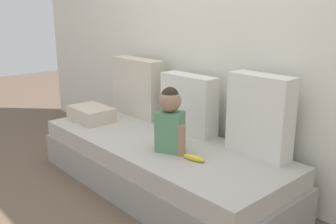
{
  "coord_description": "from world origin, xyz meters",
  "views": [
    {
      "loc": [
        2.07,
        -1.76,
        1.38
      ],
      "look_at": [
        0.11,
        0.0,
        0.65
      ],
      "focal_mm": 40.03,
      "sensor_mm": 36.0,
      "label": 1
    }
  ],
  "objects_px": {
    "toddler": "(170,119)",
    "folded_blanket": "(91,114)",
    "throw_pillow_center": "(189,104)",
    "throw_pillow_left": "(137,87)",
    "throw_pillow_right": "(260,116)",
    "banana": "(194,158)",
    "couch": "(159,165)"
  },
  "relations": [
    {
      "from": "toddler",
      "to": "banana",
      "type": "relative_size",
      "value": 2.73
    },
    {
      "from": "banana",
      "to": "throw_pillow_right",
      "type": "bearing_deg",
      "value": 61.53
    },
    {
      "from": "toddler",
      "to": "banana",
      "type": "xyz_separation_m",
      "value": [
        0.24,
        -0.0,
        -0.22
      ]
    },
    {
      "from": "throw_pillow_center",
      "to": "banana",
      "type": "xyz_separation_m",
      "value": [
        0.46,
        -0.4,
        -0.22
      ]
    },
    {
      "from": "throw_pillow_right",
      "to": "couch",
      "type": "bearing_deg",
      "value": -154.54
    },
    {
      "from": "couch",
      "to": "banana",
      "type": "relative_size",
      "value": 12.88
    },
    {
      "from": "throw_pillow_right",
      "to": "throw_pillow_center",
      "type": "bearing_deg",
      "value": 180.0
    },
    {
      "from": "couch",
      "to": "throw_pillow_center",
      "type": "xyz_separation_m",
      "value": [
        0.0,
        0.32,
        0.44
      ]
    },
    {
      "from": "couch",
      "to": "banana",
      "type": "xyz_separation_m",
      "value": [
        0.46,
        -0.08,
        0.22
      ]
    },
    {
      "from": "throw_pillow_left",
      "to": "throw_pillow_right",
      "type": "height_order",
      "value": "throw_pillow_right"
    },
    {
      "from": "couch",
      "to": "toddler",
      "type": "height_order",
      "value": "toddler"
    },
    {
      "from": "throw_pillow_left",
      "to": "banana",
      "type": "xyz_separation_m",
      "value": [
        1.14,
        -0.4,
        -0.25
      ]
    },
    {
      "from": "throw_pillow_center",
      "to": "throw_pillow_left",
      "type": "bearing_deg",
      "value": 180.0
    },
    {
      "from": "couch",
      "to": "banana",
      "type": "height_order",
      "value": "banana"
    },
    {
      "from": "throw_pillow_left",
      "to": "throw_pillow_right",
      "type": "bearing_deg",
      "value": 0.0
    },
    {
      "from": "throw_pillow_center",
      "to": "folded_blanket",
      "type": "xyz_separation_m",
      "value": [
        -0.81,
        -0.43,
        -0.17
      ]
    },
    {
      "from": "couch",
      "to": "throw_pillow_center",
      "type": "height_order",
      "value": "throw_pillow_center"
    },
    {
      "from": "toddler",
      "to": "folded_blanket",
      "type": "relative_size",
      "value": 1.16
    },
    {
      "from": "throw_pillow_center",
      "to": "folded_blanket",
      "type": "height_order",
      "value": "throw_pillow_center"
    },
    {
      "from": "couch",
      "to": "throw_pillow_left",
      "type": "distance_m",
      "value": 0.89
    },
    {
      "from": "throw_pillow_right",
      "to": "banana",
      "type": "relative_size",
      "value": 3.31
    },
    {
      "from": "throw_pillow_left",
      "to": "banana",
      "type": "bearing_deg",
      "value": -19.58
    },
    {
      "from": "throw_pillow_left",
      "to": "folded_blanket",
      "type": "xyz_separation_m",
      "value": [
        -0.14,
        -0.43,
        -0.21
      ]
    },
    {
      "from": "toddler",
      "to": "folded_blanket",
      "type": "bearing_deg",
      "value": -178.57
    },
    {
      "from": "couch",
      "to": "toddler",
      "type": "bearing_deg",
      "value": -20.12
    },
    {
      "from": "throw_pillow_left",
      "to": "banana",
      "type": "relative_size",
      "value": 3.48
    },
    {
      "from": "throw_pillow_right",
      "to": "folded_blanket",
      "type": "bearing_deg",
      "value": -163.97
    },
    {
      "from": "couch",
      "to": "folded_blanket",
      "type": "bearing_deg",
      "value": -172.6
    },
    {
      "from": "throw_pillow_right",
      "to": "folded_blanket",
      "type": "xyz_separation_m",
      "value": [
        -1.49,
        -0.43,
        -0.22
      ]
    },
    {
      "from": "throw_pillow_center",
      "to": "banana",
      "type": "distance_m",
      "value": 0.65
    },
    {
      "from": "throw_pillow_left",
      "to": "folded_blanket",
      "type": "height_order",
      "value": "throw_pillow_left"
    },
    {
      "from": "throw_pillow_center",
      "to": "throw_pillow_right",
      "type": "distance_m",
      "value": 0.68
    }
  ]
}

